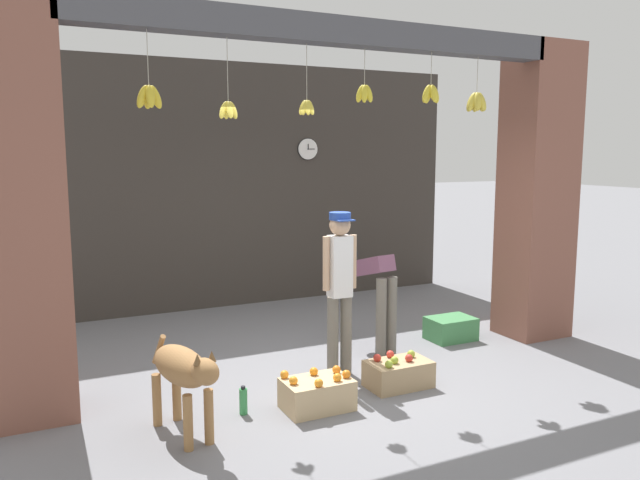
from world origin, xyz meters
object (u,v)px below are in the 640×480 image
at_px(produce_box_green, 451,329).
at_px(wall_clock, 308,149).
at_px(shopkeeper, 340,282).
at_px(dog, 184,371).
at_px(worker_stooping, 373,284).
at_px(fruit_crate_apples, 398,373).
at_px(water_bottle, 243,401).
at_px(fruit_crate_oranges, 317,393).

bearing_deg(produce_box_green, wall_clock, 102.91).
bearing_deg(shopkeeper, dog, 23.95).
bearing_deg(shopkeeper, wall_clock, -107.13).
bearing_deg(produce_box_green, worker_stooping, 176.10).
distance_m(fruit_crate_apples, produce_box_green, 1.63).
distance_m(dog, worker_stooping, 2.61).
distance_m(produce_box_green, water_bottle, 2.94).
bearing_deg(wall_clock, fruit_crate_oranges, -113.70).
bearing_deg(worker_stooping, fruit_crate_apples, -115.01).
bearing_deg(wall_clock, worker_stooping, -99.06).
relative_size(fruit_crate_apples, water_bottle, 2.41).
bearing_deg(wall_clock, water_bottle, -122.11).
xyz_separation_m(fruit_crate_apples, water_bottle, (-1.47, 0.04, -0.02)).
bearing_deg(worker_stooping, dog, -160.42).
xyz_separation_m(dog, water_bottle, (0.52, 0.19, -0.40)).
relative_size(worker_stooping, produce_box_green, 2.11).
distance_m(water_bottle, wall_clock, 4.61).
height_order(fruit_crate_oranges, fruit_crate_apples, fruit_crate_oranges).
relative_size(dog, fruit_crate_apples, 1.74).
bearing_deg(fruit_crate_oranges, fruit_crate_apples, 7.97).
relative_size(fruit_crate_oranges, fruit_crate_apples, 0.98).
relative_size(produce_box_green, water_bottle, 2.17).
distance_m(dog, wall_clock, 4.87).
relative_size(water_bottle, wall_clock, 0.77).
distance_m(shopkeeper, worker_stooping, 0.86).
xyz_separation_m(dog, fruit_crate_oranges, (1.11, 0.02, -0.38)).
relative_size(produce_box_green, wall_clock, 1.66).
distance_m(shopkeeper, produce_box_green, 1.89).
height_order(shopkeeper, worker_stooping, shopkeeper).
height_order(dog, water_bottle, dog).
xyz_separation_m(dog, produce_box_green, (3.32, 1.10, -0.38)).
relative_size(shopkeeper, fruit_crate_apples, 2.73).
xyz_separation_m(dog, worker_stooping, (2.32, 1.17, 0.21)).
bearing_deg(dog, worker_stooping, 104.07).
bearing_deg(wall_clock, dog, -126.40).
relative_size(worker_stooping, fruit_crate_oranges, 1.94).
xyz_separation_m(worker_stooping, produce_box_green, (1.00, -0.07, -0.60)).
bearing_deg(produce_box_green, fruit_crate_apples, -144.22).
bearing_deg(dog, water_bottle, 97.22).
bearing_deg(produce_box_green, dog, -161.62).
bearing_deg(fruit_crate_oranges, dog, -178.78).
distance_m(fruit_crate_apples, water_bottle, 1.47).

